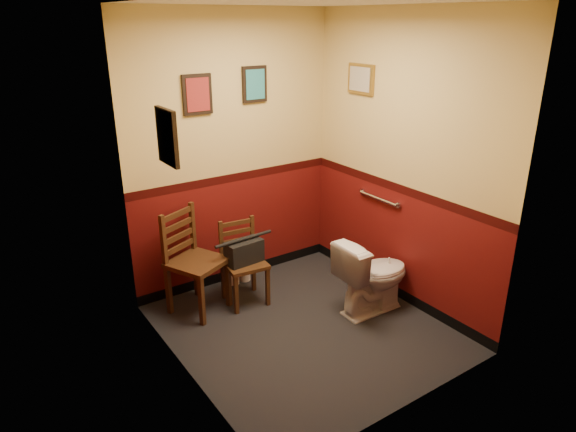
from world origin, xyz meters
name	(u,v)px	position (x,y,z in m)	size (l,w,h in m)	color
floor	(304,329)	(0.00, 0.00, 0.00)	(2.20, 2.40, 0.00)	black
ceiling	(308,1)	(0.00, 0.00, 2.70)	(2.20, 2.40, 0.00)	silver
wall_back	(233,154)	(0.00, 1.20, 1.35)	(2.20, 2.70, 0.00)	#570F0D
wall_front	(420,233)	(0.00, -1.20, 1.35)	(2.20, 2.70, 0.00)	#570F0D
wall_left	(176,212)	(-1.10, 0.00, 1.35)	(2.40, 2.70, 0.00)	#570F0D
wall_right	(403,164)	(1.10, 0.00, 1.35)	(2.40, 2.70, 0.00)	#570F0D
grab_bar	(378,198)	(1.07, 0.25, 0.95)	(0.05, 0.56, 0.06)	silver
framed_print_back_a	(197,95)	(-0.35, 1.18, 1.95)	(0.28, 0.04, 0.36)	black
framed_print_back_b	(255,84)	(0.25, 1.18, 2.00)	(0.26, 0.04, 0.34)	black
framed_print_left	(167,137)	(-1.08, 0.10, 1.85)	(0.04, 0.30, 0.38)	black
framed_print_right	(361,79)	(1.08, 0.60, 2.05)	(0.04, 0.34, 0.28)	olive
toilet	(373,276)	(0.72, -0.10, 0.36)	(0.41, 0.73, 0.72)	white
toilet_brush	(386,296)	(0.91, -0.10, 0.08)	(0.14, 0.14, 0.49)	silver
chair_left	(193,261)	(-0.63, 0.87, 0.49)	(0.61, 0.61, 0.98)	#432814
chair_right	(243,262)	(-0.18, 0.74, 0.41)	(0.42, 0.42, 0.81)	#432814
handbag	(244,251)	(-0.19, 0.71, 0.54)	(0.36, 0.20, 0.26)	black
tp_stack	(239,270)	(-0.04, 1.09, 0.13)	(0.25, 0.15, 0.32)	silver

